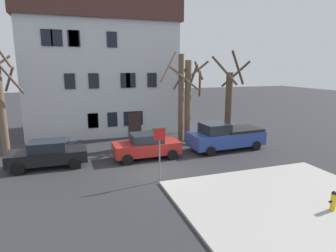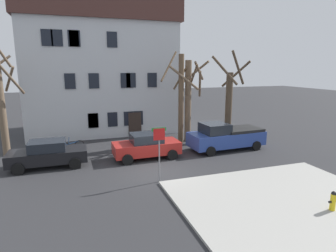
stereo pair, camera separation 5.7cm
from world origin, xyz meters
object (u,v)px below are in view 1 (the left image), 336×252
(tree_bare_far, at_px, (189,97))
(pickup_truck_blue, at_px, (226,136))
(building_main, at_px, (101,67))
(car_red_sedan, at_px, (147,146))
(fire_hydrant, at_px, (333,200))
(street_sign_pole, at_px, (159,144))
(tree_bare_near, at_px, (0,97))
(tree_bare_end, at_px, (229,100))
(tree_bare_mid, at_px, (181,96))
(bicycle_leaning, at_px, (72,146))
(car_black_sedan, at_px, (48,154))

(tree_bare_far, height_order, pickup_truck_blue, tree_bare_far)
(building_main, distance_m, pickup_truck_blue, 13.29)
(building_main, height_order, tree_bare_far, building_main)
(car_red_sedan, relative_size, fire_hydrant, 5.26)
(tree_bare_far, xyz_separation_m, street_sign_pole, (-4.70, -7.34, -1.51))
(tree_bare_near, bearing_deg, building_main, 41.64)
(pickup_truck_blue, distance_m, street_sign_pole, 7.62)
(tree_bare_near, xyz_separation_m, tree_bare_end, (16.49, -0.75, -0.79))
(tree_bare_near, relative_size, fire_hydrant, 9.14)
(tree_bare_near, xyz_separation_m, car_red_sedan, (8.81, -3.53, -3.17))
(building_main, bearing_deg, fire_hydrant, -69.56)
(tree_bare_mid, height_order, street_sign_pole, tree_bare_mid)
(building_main, height_order, car_red_sedan, building_main)
(tree_bare_mid, bearing_deg, tree_bare_far, 25.44)
(tree_bare_near, distance_m, tree_bare_mid, 12.33)
(pickup_truck_blue, bearing_deg, tree_bare_end, 56.45)
(tree_bare_end, bearing_deg, bicycle_leaning, 177.71)
(tree_bare_mid, height_order, tree_bare_end, tree_bare_end)
(tree_bare_mid, relative_size, car_black_sedan, 1.59)
(street_sign_pole, bearing_deg, tree_bare_far, 57.37)
(tree_bare_end, height_order, car_red_sedan, tree_bare_end)
(tree_bare_mid, height_order, bicycle_leaning, tree_bare_mid)
(tree_bare_near, height_order, car_red_sedan, tree_bare_near)
(tree_bare_mid, xyz_separation_m, bicycle_leaning, (-8.15, 0.38, -3.30))
(building_main, distance_m, tree_bare_end, 12.05)
(tree_bare_end, bearing_deg, pickup_truck_blue, -123.55)
(street_sign_pole, bearing_deg, tree_bare_end, 40.35)
(car_black_sedan, height_order, bicycle_leaning, car_black_sedan)
(tree_bare_mid, xyz_separation_m, pickup_truck_blue, (2.42, -2.76, -2.70))
(car_black_sedan, bearing_deg, pickup_truck_blue, -0.65)
(pickup_truck_blue, bearing_deg, car_black_sedan, 179.35)
(tree_bare_end, relative_size, car_black_sedan, 1.60)
(tree_bare_mid, xyz_separation_m, tree_bare_far, (0.84, 0.40, -0.13))
(car_red_sedan, bearing_deg, fire_hydrant, -59.94)
(car_black_sedan, distance_m, fire_hydrant, 14.96)
(fire_hydrant, bearing_deg, pickup_truck_blue, 87.01)
(building_main, distance_m, tree_bare_mid, 8.96)
(pickup_truck_blue, distance_m, bicycle_leaning, 11.05)
(car_red_sedan, bearing_deg, car_black_sedan, 177.44)
(tree_bare_mid, height_order, car_red_sedan, tree_bare_mid)
(tree_bare_near, height_order, pickup_truck_blue, tree_bare_near)
(fire_hydrant, bearing_deg, tree_bare_end, 79.51)
(building_main, xyz_separation_m, tree_bare_far, (6.08, -6.54, -2.33))
(car_red_sedan, relative_size, bicycle_leaning, 2.54)
(building_main, bearing_deg, car_red_sedan, -80.03)
(building_main, xyz_separation_m, street_sign_pole, (1.37, -13.88, -3.84))
(car_black_sedan, bearing_deg, fire_hydrant, -40.22)
(building_main, distance_m, fire_hydrant, 21.18)
(car_black_sedan, distance_m, bicycle_leaning, 3.32)
(tree_bare_near, bearing_deg, tree_bare_far, -1.05)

